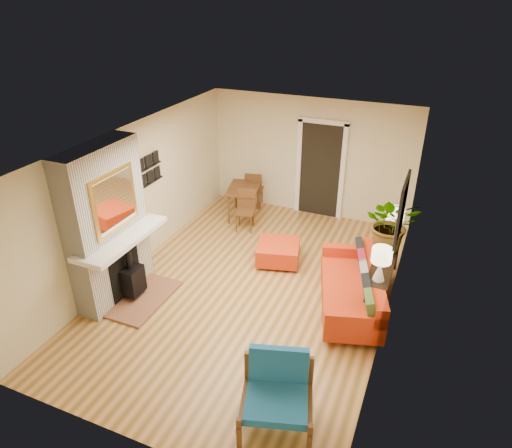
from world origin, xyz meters
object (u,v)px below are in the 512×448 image
object	(u,v)px
ottoman	(278,251)
lamp_far	(395,219)
console_table	(384,265)
lamp_near	(381,260)
dining_table	(247,193)
houseplant	(391,223)
sofa	(355,288)
blue_chair	(277,388)

from	to	relation	value
ottoman	lamp_far	distance (m)	2.17
console_table	lamp_near	bearing A→B (deg)	-90.00
dining_table	console_table	size ratio (longest dim) A/B	0.89
console_table	lamp_near	size ratio (longest dim) A/B	3.43
console_table	houseplant	xyz separation A→B (m)	(-0.01, 0.29, 0.62)
ottoman	houseplant	xyz separation A→B (m)	(1.93, 0.02, 0.98)
ottoman	lamp_far	bearing A→B (deg)	13.94
console_table	lamp_far	distance (m)	0.89
lamp_far	dining_table	bearing A→B (deg)	162.64
houseplant	sofa	bearing A→B (deg)	-112.38
sofa	console_table	size ratio (longest dim) A/B	1.18
sofa	lamp_near	xyz separation A→B (m)	(0.34, -0.17, 0.71)
ottoman	lamp_near	world-z (taller)	lamp_near
dining_table	console_table	bearing A→B (deg)	-28.49
sofa	ottoman	xyz separation A→B (m)	(-1.60, 0.79, -0.13)
blue_chair	console_table	xyz separation A→B (m)	(0.75, 3.00, 0.11)
blue_chair	houseplant	size ratio (longest dim) A/B	1.09
houseplant	lamp_far	bearing A→B (deg)	88.75
lamp_far	houseplant	distance (m)	0.48
sofa	blue_chair	distance (m)	2.52
sofa	houseplant	world-z (taller)	houseplant
blue_chair	dining_table	xyz separation A→B (m)	(-2.50, 4.76, 0.09)
lamp_near	houseplant	distance (m)	0.99
ottoman	houseplant	distance (m)	2.16
console_table	lamp_near	distance (m)	0.84
ottoman	console_table	world-z (taller)	console_table
blue_chair	lamp_near	world-z (taller)	lamp_near
ottoman	houseplant	bearing A→B (deg)	0.72
lamp_far	houseplant	world-z (taller)	houseplant
ottoman	console_table	bearing A→B (deg)	-7.75
console_table	lamp_far	world-z (taller)	lamp_far
ottoman	houseplant	size ratio (longest dim) A/B	0.98
ottoman	blue_chair	xyz separation A→B (m)	(1.19, -3.27, 0.25)
dining_table	lamp_far	bearing A→B (deg)	-17.36
lamp_far	houseplant	xyz separation A→B (m)	(-0.01, -0.46, 0.14)
sofa	houseplant	xyz separation A→B (m)	(0.33, 0.81, 0.85)
dining_table	lamp_far	distance (m)	3.43
dining_table	lamp_far	xyz separation A→B (m)	(3.24, -1.01, 0.50)
console_table	lamp_near	xyz separation A→B (m)	(0.00, -0.69, 0.49)
sofa	houseplant	size ratio (longest dim) A/B	2.30
blue_chair	houseplant	bearing A→B (deg)	77.40
ottoman	console_table	xyz separation A→B (m)	(1.94, -0.26, 0.35)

